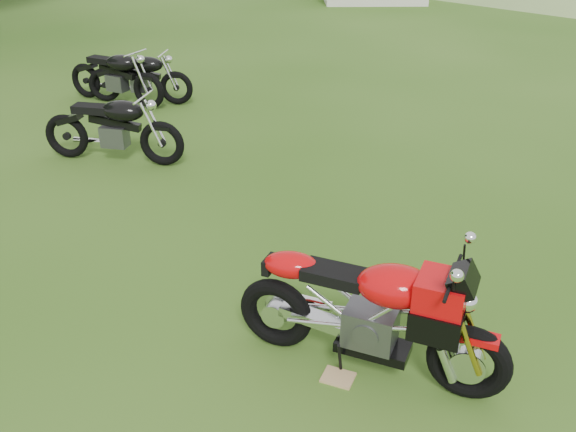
% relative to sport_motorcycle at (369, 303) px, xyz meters
% --- Properties ---
extents(ground, '(120.00, 120.00, 0.00)m').
position_rel_sport_motorcycle_xyz_m(ground, '(-0.59, 0.60, -0.64)').
color(ground, '#274E10').
rests_on(ground, ground).
extents(sport_motorcycle, '(2.20, 0.92, 1.28)m').
position_rel_sport_motorcycle_xyz_m(sport_motorcycle, '(0.00, 0.00, 0.00)').
color(sport_motorcycle, '#C30609').
rests_on(sport_motorcycle, ground).
extents(plywood_board, '(0.28, 0.24, 0.02)m').
position_rel_sport_motorcycle_xyz_m(plywood_board, '(-0.20, -0.18, -0.63)').
color(plywood_board, tan).
rests_on(plywood_board, ground).
extents(vintage_moto_a, '(2.02, 0.50, 1.06)m').
position_rel_sport_motorcycle_xyz_m(vintage_moto_a, '(-3.96, 3.62, -0.11)').
color(vintage_moto_a, black).
rests_on(vintage_moto_a, ground).
extents(vintage_moto_c, '(2.02, 0.90, 1.03)m').
position_rel_sport_motorcycle_xyz_m(vintage_moto_c, '(-5.14, 6.15, -0.12)').
color(vintage_moto_c, black).
rests_on(vintage_moto_c, ground).
extents(vintage_moto_d, '(1.89, 0.57, 0.98)m').
position_rel_sport_motorcycle_xyz_m(vintage_moto_d, '(-4.73, 6.23, -0.15)').
color(vintage_moto_d, black).
rests_on(vintage_moto_d, ground).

